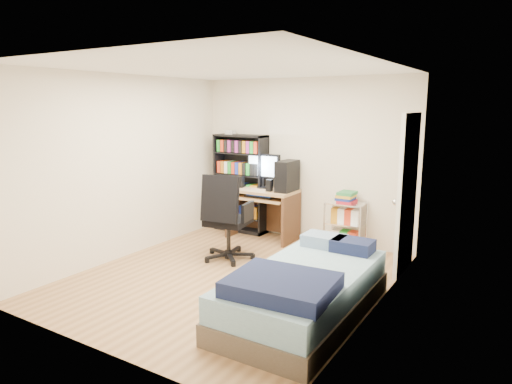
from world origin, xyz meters
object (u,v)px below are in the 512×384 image
Objects in this scene: office_chair at (227,233)px; bed at (304,291)px; media_shelf at (241,182)px; computer_desk at (270,194)px.

bed is (1.64, -1.00, -0.11)m from office_chair.
media_shelf is 1.41× the size of office_chair.
media_shelf is at bearing 134.57° from bed.
office_chair is at bearing -89.83° from computer_desk.
media_shelf is 1.53m from office_chair.
media_shelf is at bearing 168.73° from computer_desk.
bed is (1.65, -2.19, -0.45)m from computer_desk.
bed is (2.28, -2.32, -0.56)m from media_shelf.
computer_desk is 1.12× the size of office_chair.
office_chair is (0.00, -1.19, -0.34)m from computer_desk.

